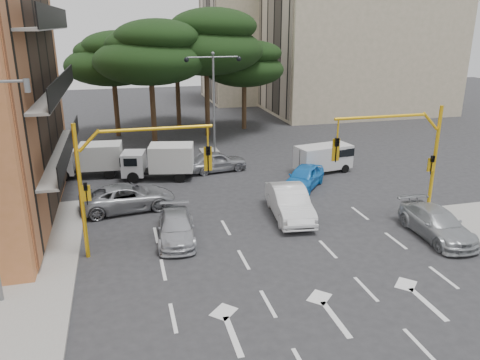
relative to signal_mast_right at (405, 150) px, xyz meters
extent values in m
plane|color=#28282B|center=(-6.80, -1.99, -3.88)|extent=(120.00, 120.00, 0.00)
cube|color=gray|center=(-6.80, 14.01, -3.81)|extent=(1.40, 6.00, 0.15)
cube|color=black|center=(-17.24, 6.01, 2.12)|extent=(0.12, 14.72, 11.20)
cube|color=tan|center=(13.20, 30.01, 5.12)|extent=(20.00, 12.00, 18.00)
cube|color=black|center=(3.14, 30.01, 4.62)|extent=(0.12, 11.04, 16.20)
cube|color=tan|center=(6.20, 42.01, 4.12)|extent=(16.00, 12.00, 16.00)
cube|color=black|center=(-1.86, 42.01, 3.62)|extent=(0.12, 11.04, 14.20)
cylinder|color=#382616|center=(-10.80, 20.01, -1.41)|extent=(0.44, 0.44, 4.95)
ellipsoid|color=black|center=(-10.80, 20.01, 3.05)|extent=(9.15, 9.15, 3.87)
ellipsoid|color=black|center=(-10.20, 19.61, 4.92)|extent=(6.86, 6.86, 2.86)
ellipsoid|color=black|center=(-11.30, 20.31, 4.37)|extent=(6.07, 6.07, 2.64)
cylinder|color=#382616|center=(-5.80, 22.01, -1.18)|extent=(0.44, 0.44, 5.40)
ellipsoid|color=black|center=(-5.80, 22.01, 3.68)|extent=(9.98, 9.98, 4.22)
ellipsoid|color=black|center=(-5.20, 21.61, 5.72)|extent=(7.49, 7.49, 3.12)
ellipsoid|color=black|center=(-6.30, 22.31, 5.12)|extent=(6.62, 6.62, 2.88)
cylinder|color=#382616|center=(-13.80, 24.01, -1.63)|extent=(0.44, 0.44, 4.50)
ellipsoid|color=black|center=(-13.80, 24.01, 2.42)|extent=(8.32, 8.32, 3.52)
ellipsoid|color=black|center=(-13.20, 23.61, 4.12)|extent=(6.24, 6.24, 2.60)
ellipsoid|color=black|center=(-14.30, 24.31, 3.62)|extent=(5.52, 5.52, 2.40)
cylinder|color=#382616|center=(-1.80, 24.01, -1.86)|extent=(0.44, 0.44, 4.05)
ellipsoid|color=black|center=(-1.80, 24.01, 1.79)|extent=(7.49, 7.49, 3.17)
ellipsoid|color=black|center=(-1.20, 23.61, 3.32)|extent=(5.62, 5.62, 2.34)
ellipsoid|color=black|center=(-2.30, 24.31, 2.87)|extent=(4.97, 4.97, 2.16)
cylinder|color=#382616|center=(-7.80, 27.01, -1.41)|extent=(0.44, 0.44, 4.95)
ellipsoid|color=black|center=(-7.80, 27.01, 3.05)|extent=(9.15, 9.15, 3.87)
ellipsoid|color=black|center=(-7.20, 26.61, 4.92)|extent=(6.86, 6.86, 2.86)
ellipsoid|color=black|center=(-8.30, 27.31, 4.37)|extent=(6.07, 6.07, 2.64)
cylinder|color=yellow|center=(1.80, 0.01, -0.88)|extent=(0.18, 0.18, 6.00)
cylinder|color=yellow|center=(1.25, 0.01, 1.37)|extent=(0.95, 0.14, 0.95)
cylinder|color=yellow|center=(-1.50, 0.01, 1.72)|extent=(4.80, 0.14, 0.14)
cylinder|color=yellow|center=(-3.70, 0.01, 1.27)|extent=(0.08, 0.08, 0.90)
imported|color=black|center=(-3.70, 0.01, 0.22)|extent=(0.20, 0.24, 1.20)
cube|color=yellow|center=(-3.70, 0.09, 0.22)|extent=(0.36, 0.06, 1.10)
imported|color=black|center=(1.58, -0.14, -0.88)|extent=(0.16, 0.20, 1.00)
cube|color=yellow|center=(1.58, -0.04, -0.88)|extent=(0.35, 0.08, 0.70)
cylinder|color=yellow|center=(-15.40, 0.01, -0.88)|extent=(0.18, 0.18, 6.00)
cylinder|color=yellow|center=(-14.85, 0.01, 1.37)|extent=(0.95, 0.14, 0.95)
cylinder|color=yellow|center=(-12.10, 0.01, 1.72)|extent=(4.80, 0.14, 0.14)
cylinder|color=yellow|center=(-9.90, 0.01, 1.27)|extent=(0.08, 0.08, 0.90)
imported|color=black|center=(-9.90, 0.01, 0.22)|extent=(0.20, 0.24, 1.20)
cube|color=yellow|center=(-9.90, 0.09, 0.22)|extent=(0.36, 0.06, 1.10)
imported|color=black|center=(-15.18, -0.14, -0.88)|extent=(0.16, 0.20, 1.00)
cube|color=yellow|center=(-15.18, -0.04, -0.88)|extent=(0.35, 0.08, 0.70)
cylinder|color=slate|center=(-16.40, -2.99, 4.02)|extent=(0.20, 0.20, 0.45)
cylinder|color=slate|center=(-6.80, 14.01, 0.02)|extent=(0.16, 0.16, 7.50)
cylinder|color=slate|center=(-7.70, 14.01, 3.67)|extent=(1.80, 0.10, 0.10)
sphere|color=black|center=(-8.70, 14.01, 3.52)|extent=(0.36, 0.36, 0.36)
cylinder|color=slate|center=(-5.90, 14.01, 3.67)|extent=(1.80, 0.10, 0.10)
sphere|color=black|center=(-4.90, 14.01, 3.52)|extent=(0.36, 0.36, 0.36)
sphere|color=slate|center=(-6.80, 14.01, 3.92)|extent=(0.24, 0.24, 0.24)
imported|color=silver|center=(-5.21, 2.02, -3.06)|extent=(2.31, 5.16, 1.64)
imported|color=blue|center=(-2.71, 6.20, -3.18)|extent=(3.98, 4.24, 1.42)
imported|color=#ABACB3|center=(-11.38, 0.78, -3.27)|extent=(2.12, 4.38, 1.23)
imported|color=gray|center=(-13.48, 5.31, -3.17)|extent=(5.40, 3.02, 1.43)
imported|color=#93949A|center=(-7.31, 11.01, -3.17)|extent=(4.41, 2.25, 1.44)
imported|color=#A0A4A8|center=(0.80, -2.06, -3.20)|extent=(2.12, 4.81, 1.37)
camera|label=1|loc=(-13.55, -19.65, 5.93)|focal=35.00mm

